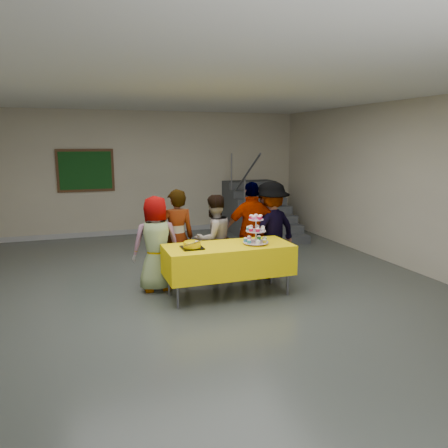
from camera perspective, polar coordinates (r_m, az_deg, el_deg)
The scene contains 11 objects.
room_shell at distance 6.06m, azimuth -3.58°, elevation 9.41°, with size 10.00×10.04×3.02m.
bake_table at distance 6.47m, azimuth 0.58°, elevation -4.61°, with size 1.88×0.78×0.77m.
cupcake_stand at distance 6.46m, azimuth 4.18°, elevation -1.04°, with size 0.38×0.38×0.44m.
bear_cake at distance 6.23m, azimuth -4.19°, elevation -2.66°, with size 0.32×0.36×0.12m.
schoolchild_a at distance 6.73m, azimuth -8.85°, elevation -2.56°, with size 0.72×0.47×1.47m, color slate.
schoolchild_b at distance 6.94m, azimuth -6.19°, elevation -1.78°, with size 0.56×0.37×1.54m, color slate.
schoolchild_c at distance 7.07m, azimuth -1.34°, elevation -1.94°, with size 0.70×0.54×1.44m, color slate.
schoolchild_d at distance 7.19m, azimuth 3.75°, elevation -0.96°, with size 0.95×0.40×1.63m, color slate.
schoolchild_e at distance 7.34m, azimuth 6.10°, elevation -0.78°, with size 1.05×0.60×1.62m, color slate.
staircase at distance 10.99m, azimuth 4.38°, elevation 1.37°, with size 1.30×2.40×2.04m.
noticeboard at distance 10.81m, azimuth -17.63°, elevation 6.68°, with size 1.30×0.05×1.00m.
Camera 1 is at (-1.62, -5.82, 2.27)m, focal length 35.00 mm.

